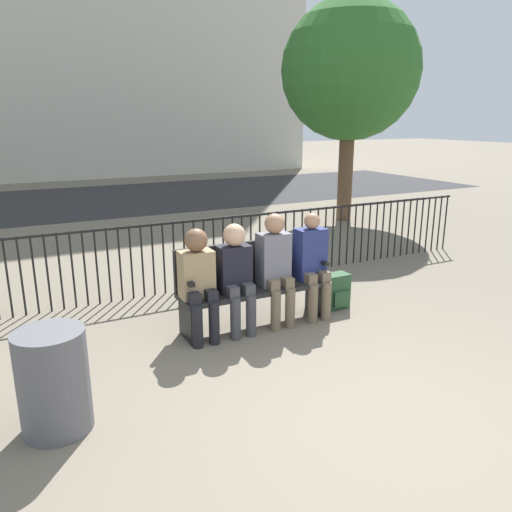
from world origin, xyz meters
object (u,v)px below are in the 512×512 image
park_bench (253,281)px  trash_bin (54,381)px  backpack (336,291)px  seated_person_0 (198,278)px  seated_person_3 (312,261)px  tree_0 (350,71)px  seated_person_2 (275,264)px  seated_person_1 (236,272)px

park_bench → trash_bin: bearing=-153.0°
backpack → trash_bin: bearing=-162.0°
seated_person_0 → backpack: seated_person_0 is taller
seated_person_3 → tree_0: size_ratio=0.26×
seated_person_2 → tree_0: (4.29, 4.47, 2.48)m
seated_person_0 → tree_0: 7.29m
trash_bin → seated_person_2: bearing=22.4°
seated_person_0 → seated_person_3: bearing=0.1°
seated_person_2 → seated_person_1: bearing=-179.6°
park_bench → seated_person_0: bearing=-169.2°
backpack → trash_bin: (-3.28, -1.06, 0.18)m
seated_person_1 → backpack: (1.37, 0.08, -0.47)m
seated_person_2 → seated_person_3: bearing=-0.2°
seated_person_1 → seated_person_0: bearing=-179.9°
seated_person_3 → seated_person_0: bearing=-179.9°
seated_person_1 → trash_bin: size_ratio=1.51×
park_bench → seated_person_1: bearing=-153.7°
park_bench → seated_person_0: 0.72m
park_bench → tree_0: bearing=44.0°
seated_person_3 → seated_person_1: bearing=-179.9°
seated_person_3 → trash_bin: 3.04m
tree_0 → trash_bin: (-6.68, -5.45, -2.79)m
park_bench → tree_0: size_ratio=0.37×
seated_person_1 → tree_0: 7.00m
seated_person_1 → tree_0: tree_0 is taller
park_bench → trash_bin: (-2.18, -1.11, -0.10)m
backpack → seated_person_0: bearing=-177.3°
seated_person_3 → trash_bin: bearing=-161.1°
seated_person_1 → trash_bin: (-1.91, -0.98, -0.29)m
seated_person_3 → trash_bin: seated_person_3 is taller
backpack → tree_0: size_ratio=0.09×
park_bench → seated_person_0: size_ratio=1.46×
seated_person_0 → seated_person_3: size_ratio=0.97×
seated_person_0 → seated_person_1: 0.42m
park_bench → seated_person_1: seated_person_1 is taller
backpack → seated_person_2: bearing=-174.8°
seated_person_2 → backpack: (0.89, 0.08, -0.49)m
seated_person_2 → seated_person_3: (0.48, -0.00, -0.03)m
park_bench → seated_person_2: size_ratio=1.37×
seated_person_0 → tree_0: (5.18, 4.48, 2.50)m
seated_person_0 → seated_person_2: bearing=0.2°
seated_person_3 → tree_0: tree_0 is taller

